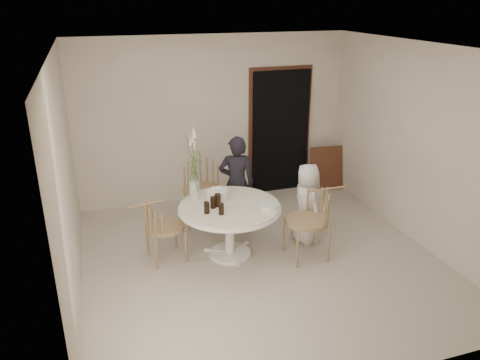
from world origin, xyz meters
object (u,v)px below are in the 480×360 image
object	(u,v)px
chair_left	(156,223)
chair_far	(201,180)
birthday_cake	(217,195)
flower_vase	(194,171)
chair_right	(317,213)
boy	(307,204)
table	(230,213)
girl	(237,183)

from	to	relation	value
chair_left	chair_far	bearing A→B (deg)	-48.12
chair_left	birthday_cake	world-z (taller)	birthday_cake
chair_left	flower_vase	size ratio (longest dim) A/B	0.85
chair_far	flower_vase	world-z (taller)	flower_vase
chair_right	boy	distance (m)	0.39
table	chair_left	size ratio (longest dim) A/B	1.56
chair_left	boy	xyz separation A→B (m)	(2.06, -0.11, 0.02)
table	boy	distance (m)	1.12
birthday_cake	chair_right	bearing A→B (deg)	-25.36
chair_right	flower_vase	world-z (taller)	flower_vase
chair_left	table	bearing A→B (deg)	-107.63
girl	boy	distance (m)	1.06
boy	flower_vase	size ratio (longest dim) A/B	1.14
birthday_cake	flower_vase	world-z (taller)	flower_vase
chair_right	flower_vase	xyz separation A→B (m)	(-1.45, 0.68, 0.50)
girl	birthday_cake	distance (m)	0.68
table	birthday_cake	world-z (taller)	birthday_cake
table	girl	world-z (taller)	girl
table	chair_left	world-z (taller)	chair_left
table	girl	bearing A→B (deg)	65.89
flower_vase	chair_right	bearing A→B (deg)	-25.02
boy	birthday_cake	world-z (taller)	boy
table	chair_right	world-z (taller)	chair_right
chair_right	boy	world-z (taller)	boy
table	birthday_cake	xyz separation A→B (m)	(-0.10, 0.21, 0.18)
table	boy	xyz separation A→B (m)	(1.12, 0.03, -0.04)
girl	flower_vase	distance (m)	0.91
birthday_cake	chair_far	bearing A→B (deg)	89.34
chair_far	birthday_cake	size ratio (longest dim) A/B	3.53
chair_right	table	bearing A→B (deg)	-107.76
table	chair_right	size ratio (longest dim) A/B	1.39
girl	chair_left	bearing A→B (deg)	42.16
girl	chair_far	bearing A→B (deg)	-29.47
chair_left	birthday_cake	size ratio (longest dim) A/B	3.03
table	girl	distance (m)	0.81
chair_left	flower_vase	xyz separation A→B (m)	(0.56, 0.18, 0.57)
table	chair_left	distance (m)	0.95
table	chair_right	xyz separation A→B (m)	(1.07, -0.35, 0.00)
chair_far	flower_vase	bearing A→B (deg)	-100.55
chair_right	chair_far	bearing A→B (deg)	-142.44
chair_left	girl	world-z (taller)	girl
girl	flower_vase	bearing A→B (deg)	46.84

